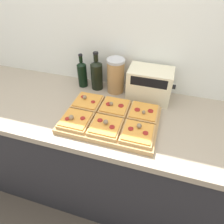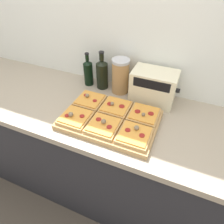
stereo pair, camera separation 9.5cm
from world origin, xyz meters
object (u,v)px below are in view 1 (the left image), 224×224
Objects in this scene: cutting_board at (111,120)px; wine_bottle at (97,74)px; toaster_oven at (149,85)px; grain_jar_tall at (116,76)px; olive_oil_bottle at (82,73)px.

cutting_board is 2.03× the size of wine_bottle.
cutting_board is at bearing -119.62° from toaster_oven.
wine_bottle reaches higher than grain_jar_tall.
olive_oil_bottle is 0.90× the size of wine_bottle.
cutting_board is 2.26× the size of olive_oil_bottle.
olive_oil_bottle is 0.48m from toaster_oven.
wine_bottle reaches higher than toaster_oven.
cutting_board is 0.39m from wine_bottle.
wine_bottle reaches higher than cutting_board.
olive_oil_bottle reaches higher than toaster_oven.
olive_oil_bottle is (-0.31, 0.32, 0.08)m from cutting_board.
wine_bottle is 0.37m from toaster_oven.
olive_oil_bottle is 1.01× the size of grain_jar_tall.
toaster_oven reaches higher than cutting_board.
olive_oil_bottle reaches higher than grain_jar_tall.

